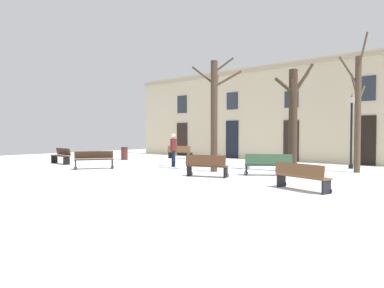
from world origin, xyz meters
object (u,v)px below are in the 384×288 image
Objects in this scene: bench_far_corner at (180,152)px; bench_near_lamp at (268,164)px; tree_center at (214,113)px; person_crossing_plaza at (173,148)px; tree_left_of_center at (294,115)px; bench_back_to_back_right at (207,166)px; bench_by_litter_bin at (94,159)px; streetlamp at (351,123)px; tree_right_of_center at (358,110)px; bench_back_to_back_left at (301,176)px; litter_bin at (124,154)px; bench_facing_shops at (61,155)px.

bench_near_lamp is (9.18, -4.91, -0.00)m from bench_far_corner.
person_crossing_plaza is at bearing 170.24° from tree_center.
tree_left_of_center is at bearing 37.87° from tree_center.
bench_by_litter_bin is (-6.12, -1.06, 0.03)m from bench_back_to_back_right.
streetlamp is 5.85m from bench_near_lamp.
tree_right_of_center reaches higher than streetlamp.
tree_right_of_center is at bearing -131.40° from person_crossing_plaza.
person_crossing_plaza is (-5.87, -1.69, -1.62)m from tree_left_of_center.
tree_left_of_center is at bearing -118.19° from streetlamp.
tree_center is at bearing -28.03° from bench_by_litter_bin.
bench_by_litter_bin is 4.06m from person_crossing_plaza.
bench_by_litter_bin is (-5.22, -2.86, -2.22)m from tree_center.
bench_back_to_back_left is (-0.15, -6.24, -2.37)m from tree_right_of_center.
litter_bin reaches higher than bench_back_to_back_left.
litter_bin is at bearing 14.24° from person_crossing_plaza.
tree_left_of_center is at bearing -48.76° from bench_back_to_back_left.
bench_near_lamp is (-1.92, -5.22, -1.80)m from streetlamp.
bench_back_to_back_right is (9.54, -3.62, 0.03)m from litter_bin.
bench_far_corner is (2.62, 7.45, -0.01)m from bench_facing_shops.
streetlamp is at bearing 171.56° from bench_far_corner.
tree_right_of_center is at bearing -74.92° from bench_back_to_back_left.
bench_facing_shops is at bearing -165.44° from tree_center.
streetlamp is 2.13× the size of person_crossing_plaza.
tree_right_of_center is 12.04m from bench_far_corner.
streetlamp reaches higher than bench_near_lamp.
bench_near_lamp is (2.61, 0.15, -2.23)m from tree_center.
bench_facing_shops is 6.82m from person_crossing_plaza.
streetlamp is 1.94× the size of bench_far_corner.
bench_back_to_back_left is at bearing -86.47° from streetlamp.
tree_center is 2.88× the size of bench_back_to_back_left.
bench_facing_shops is (-9.18, -2.38, -2.21)m from tree_center.
bench_back_to_back_right is at bearing -46.89° from bench_by_litter_bin.
tree_right_of_center is 6.38m from tree_center.
litter_bin is at bearing 69.43° from bench_by_litter_bin.
tree_right_of_center is at bearing -145.57° from bench_back_to_back_right.
tree_center is 1.42× the size of streetlamp.
streetlamp reaches higher than person_crossing_plaza.
bench_near_lamp is at bearing 141.80° from bench_far_corner.
tree_left_of_center is 6.32m from person_crossing_plaza.
tree_right_of_center reaches higher than bench_back_to_back_right.
streetlamp reaches higher than bench_facing_shops.
bench_back_to_back_right is at bearing -20.76° from litter_bin.
bench_facing_shops is (-14.36, -6.12, -2.32)m from tree_right_of_center.
tree_center reaches higher than bench_near_lamp.
bench_back_to_back_right is at bearing 127.35° from bench_far_corner.
bench_by_litter_bin reaches higher than litter_bin.
bench_far_corner is at bearing 142.37° from tree_center.
tree_left_of_center is at bearing -129.69° from bench_near_lamp.
bench_by_litter_bin is 0.94× the size of bench_far_corner.
bench_by_litter_bin is (-8.07, -5.07, -2.11)m from tree_left_of_center.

